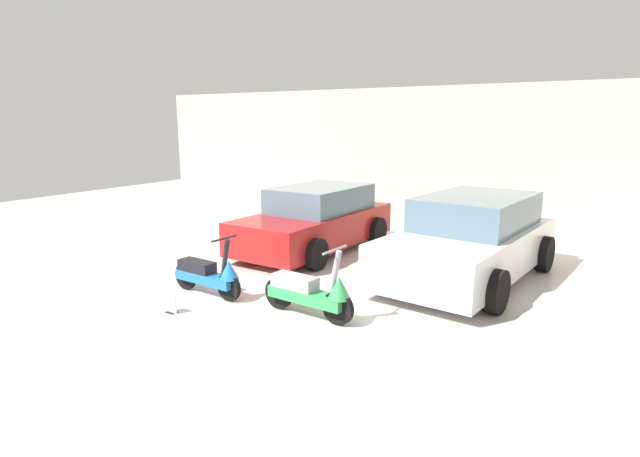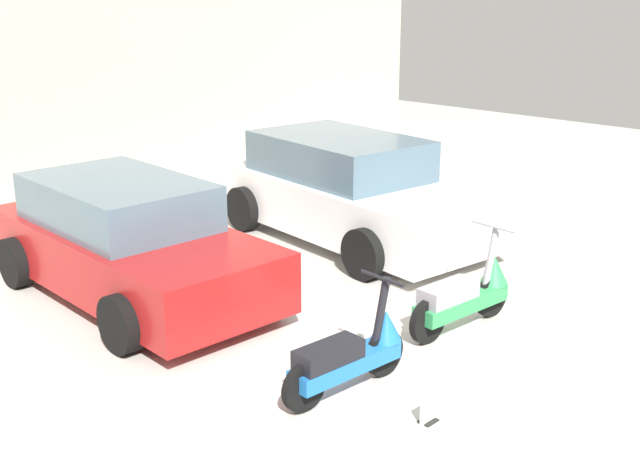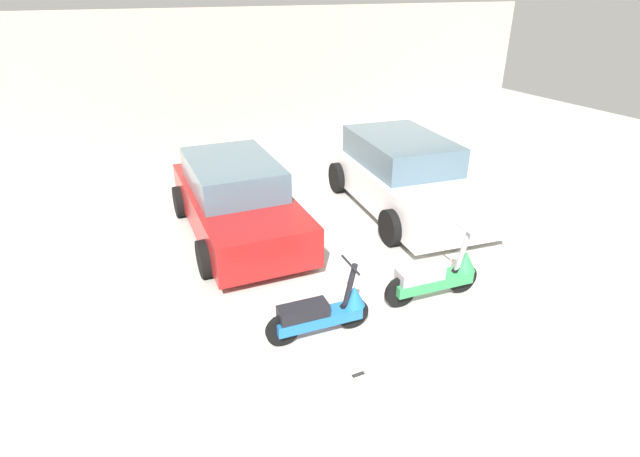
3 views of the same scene
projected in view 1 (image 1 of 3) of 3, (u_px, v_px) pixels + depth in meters
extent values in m
plane|color=beige|center=(242.00, 320.00, 6.99)|extent=(28.00, 28.00, 0.00)
cube|color=beige|center=(435.00, 154.00, 13.91)|extent=(19.60, 0.12, 3.70)
cylinder|color=black|center=(229.00, 287.00, 7.71)|extent=(0.45, 0.11, 0.45)
cylinder|color=black|center=(186.00, 276.00, 8.26)|extent=(0.45, 0.11, 0.45)
cube|color=#1E66B2|center=(206.00, 278.00, 7.98)|extent=(1.18, 0.37, 0.16)
cube|color=black|center=(197.00, 266.00, 8.06)|extent=(0.67, 0.31, 0.17)
cylinder|color=black|center=(225.00, 258.00, 7.65)|extent=(0.21, 0.09, 0.63)
cylinder|color=black|center=(224.00, 239.00, 7.58)|extent=(0.07, 0.52, 0.03)
cone|color=#1E66B2|center=(229.00, 270.00, 7.64)|extent=(0.32, 0.32, 0.29)
cylinder|color=black|center=(338.00, 308.00, 6.79)|extent=(0.48, 0.13, 0.47)
cylinder|color=black|center=(279.00, 293.00, 7.39)|extent=(0.48, 0.13, 0.47)
cube|color=#2D8C4C|center=(307.00, 296.00, 7.08)|extent=(1.26, 0.41, 0.16)
cube|color=gray|center=(295.00, 282.00, 7.17)|extent=(0.72, 0.34, 0.19)
cylinder|color=gray|center=(335.00, 274.00, 6.73)|extent=(0.23, 0.10, 0.67)
cylinder|color=gray|center=(335.00, 250.00, 6.66)|extent=(0.09, 0.55, 0.03)
cone|color=#2D8C4C|center=(339.00, 288.00, 6.72)|extent=(0.35, 0.35, 0.31)
cube|color=maroon|center=(314.00, 227.00, 10.76)|extent=(1.92, 4.12, 0.67)
cube|color=slate|center=(321.00, 198.00, 10.83)|extent=(1.61, 2.34, 0.53)
cylinder|color=black|center=(316.00, 254.00, 9.31)|extent=(0.25, 0.63, 0.61)
cylinder|color=black|center=(245.00, 242.00, 10.25)|extent=(0.25, 0.63, 0.61)
cylinder|color=black|center=(377.00, 231.00, 11.35)|extent=(0.25, 0.63, 0.61)
cylinder|color=black|center=(314.00, 222.00, 12.29)|extent=(0.25, 0.63, 0.61)
cube|color=white|center=(469.00, 249.00, 8.74)|extent=(2.35, 4.51, 0.72)
cube|color=slate|center=(477.00, 211.00, 8.81)|extent=(1.89, 2.60, 0.56)
cylinder|color=black|center=(496.00, 291.00, 7.20)|extent=(0.31, 0.68, 0.66)
cylinder|color=black|center=(384.00, 269.00, 8.31)|extent=(0.31, 0.68, 0.66)
cylinder|color=black|center=(544.00, 254.00, 9.27)|extent=(0.31, 0.68, 0.66)
cylinder|color=black|center=(449.00, 240.00, 10.38)|extent=(0.31, 0.68, 0.66)
cube|color=black|center=(172.00, 312.00, 7.27)|extent=(0.16, 0.12, 0.01)
cube|color=silver|center=(171.00, 304.00, 7.24)|extent=(0.20, 0.03, 0.26)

